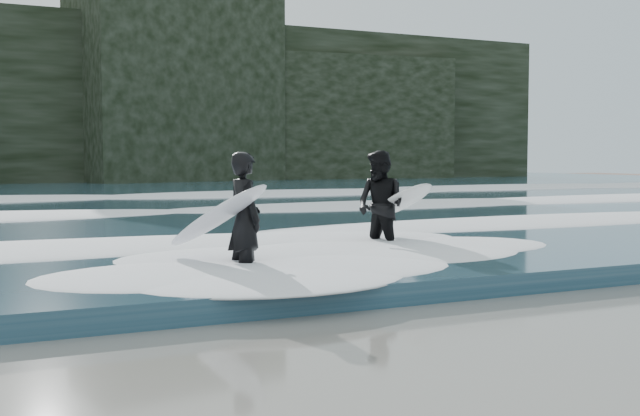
# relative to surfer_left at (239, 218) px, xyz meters

# --- Properties ---
(ground) EXTENTS (120.00, 120.00, 0.00)m
(ground) POSITION_rel_surfer_left_xyz_m (0.64, -5.42, -0.94)
(ground) COLOR #865E4B
(ground) RESTS_ON ground
(sea) EXTENTS (90.00, 52.00, 0.30)m
(sea) POSITION_rel_surfer_left_xyz_m (0.64, 23.58, -0.79)
(sea) COLOR #214256
(sea) RESTS_ON ground
(headland) EXTENTS (70.00, 9.00, 10.00)m
(headland) POSITION_rel_surfer_left_xyz_m (0.64, 40.58, 4.06)
(headland) COLOR black
(headland) RESTS_ON ground
(foam_near) EXTENTS (60.00, 3.20, 0.20)m
(foam_near) POSITION_rel_surfer_left_xyz_m (0.64, 3.58, -0.54)
(foam_near) COLOR white
(foam_near) RESTS_ON sea
(foam_mid) EXTENTS (60.00, 4.00, 0.24)m
(foam_mid) POSITION_rel_surfer_left_xyz_m (0.64, 10.58, -0.52)
(foam_mid) COLOR white
(foam_mid) RESTS_ON sea
(foam_far) EXTENTS (60.00, 4.80, 0.30)m
(foam_far) POSITION_rel_surfer_left_xyz_m (0.64, 19.58, -0.49)
(foam_far) COLOR white
(foam_far) RESTS_ON sea
(surfer_left) EXTENTS (1.28, 2.10, 1.87)m
(surfer_left) POSITION_rel_surfer_left_xyz_m (0.00, 0.00, 0.00)
(surfer_left) COLOR black
(surfer_left) RESTS_ON ground
(surfer_right) EXTENTS (1.43, 2.35, 1.91)m
(surfer_right) POSITION_rel_surfer_left_xyz_m (3.18, 1.47, 0.02)
(surfer_right) COLOR black
(surfer_right) RESTS_ON ground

